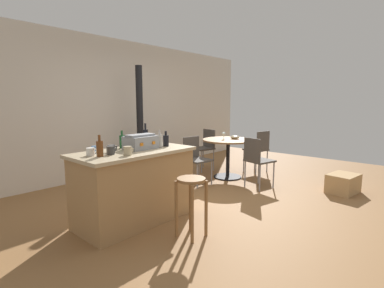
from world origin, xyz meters
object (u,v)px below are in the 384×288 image
Objects in this scene: cup_3 at (95,149)px; serving_bowl at (235,137)px; bottle_1 at (160,141)px; cup_2 at (111,148)px; kitchen_island at (135,186)px; dining_table at (228,148)px; folding_chair_near at (258,148)px; cup_4 at (111,150)px; bottle_2 at (100,148)px; cardboard_box at (343,183)px; wooden_stool at (191,195)px; cup_0 at (128,151)px; bottle_0 at (122,141)px; bottle_4 at (146,137)px; folding_chair_right at (257,158)px; cup_1 at (91,152)px; wood_stove at (141,150)px; folding_chair_left at (196,157)px; wine_glass at (224,134)px; bottle_3 at (166,140)px; folding_chair_far at (205,146)px; toolbox at (141,142)px.

serving_bowl is (3.02, 0.07, -0.14)m from cup_3.
cup_2 is at bearing 165.62° from bottle_1.
dining_table is at bearing 7.46° from kitchen_island.
cup_4 reaches higher than folding_chair_near.
cardboard_box is at bearing -24.78° from bottle_2.
kitchen_island reaches higher than dining_table.
bottle_1 is (0.24, 0.76, 0.51)m from wooden_stool.
cup_0 is 0.44m from cup_3.
cup_2 is (-0.26, -0.15, -0.05)m from bottle_0.
bottle_4 is 2.40× the size of cup_4.
serving_bowl is at bearing 0.11° from bottle_0.
cup_4 is at bearing -174.34° from serving_bowl.
wooden_stool is (0.14, -0.81, 0.02)m from kitchen_island.
cup_0 is (-3.48, -0.30, 0.42)m from folding_chair_near.
cup_3 is (-0.16, 0.09, -0.00)m from cup_2.
folding_chair_right is 0.85m from serving_bowl.
cup_1 is (-0.53, 0.07, 0.49)m from kitchen_island.
folding_chair_right is 0.40× the size of wood_stove.
folding_chair_near is 1.03× the size of folding_chair_left.
wine_glass is at bearing 104.47° from cardboard_box.
cup_4 is at bearing -178.16° from folding_chair_near.
folding_chair_left is 1.53m from bottle_4.
cup_0 reaches higher than cup_3.
cup_4 is at bearing -135.92° from wood_stove.
kitchen_island is at bearing -163.73° from folding_chair_left.
folding_chair_left is at bearing 16.27° from kitchen_island.
cup_3 reaches higher than folding_chair_left.
bottle_4 reaches higher than cup_1.
cup_3 is at bearing -177.36° from dining_table.
wooden_stool is at bearing -67.55° from cup_2.
cardboard_box is (0.45, -1.96, -0.42)m from dining_table.
wood_stove is 2.03m from bottle_3.
bottle_0 is 1.79× the size of cup_2.
serving_bowl is at bearing -32.75° from wine_glass.
folding_chair_far is at bearing 68.72° from wine_glass.
cup_2 is at bearing -173.93° from wine_glass.
wooden_stool is 2.82m from wood_stove.
bottle_4 is 0.70m from cup_4.
wood_stove reaches higher than wooden_stool.
bottle_0 is at bearing -179.89° from serving_bowl.
dining_table is 2.81m from cup_0.
wine_glass is 0.80× the size of serving_bowl.
dining_table is at bearing -104.99° from folding_chair_far.
folding_chair_left is at bearing 170.24° from wine_glass.
folding_chair_far is 3.74× the size of bottle_2.
folding_chair_left is (1.59, 1.32, 0.03)m from wooden_stool.
cup_4 reaches higher than folding_chair_right.
toolbox reaches higher than cup_0.
cardboard_box is at bearing -80.27° from serving_bowl.
bottle_1 is at bearing -40.65° from bottle_0.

